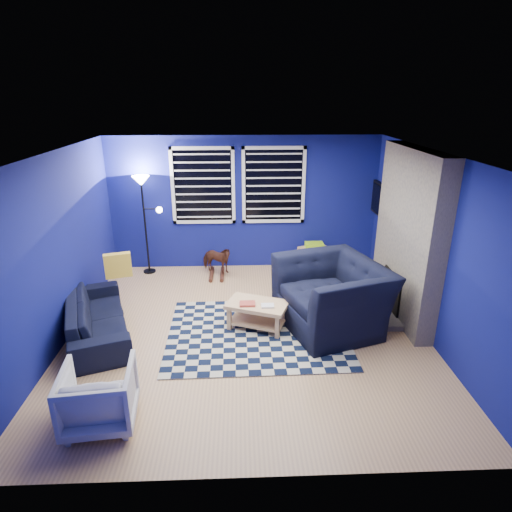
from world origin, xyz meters
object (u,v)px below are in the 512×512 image
at_px(armchair_big, 332,295).
at_px(coffee_table, 257,310).
at_px(tv, 382,201).
at_px(sofa, 97,317).
at_px(armchair_bent, 99,396).
at_px(floor_lamp, 143,194).
at_px(cabinet, 314,258).
at_px(rocking_horse, 216,259).

relative_size(armchair_big, coffee_table, 1.54).
height_order(tv, sofa, tv).
bearing_deg(armchair_bent, coffee_table, -138.86).
bearing_deg(tv, floor_lamp, 176.68).
distance_m(cabinet, floor_lamp, 3.37).
height_order(armchair_big, coffee_table, armchair_big).
distance_m(armchair_bent, coffee_table, 2.49).
bearing_deg(tv, sofa, -156.22).
height_order(armchair_big, armchair_bent, armchair_big).
relative_size(tv, sofa, 0.53).
bearing_deg(sofa, armchair_big, -107.45).
xyz_separation_m(armchair_bent, coffee_table, (1.68, 1.83, -0.03)).
distance_m(rocking_horse, coffee_table, 2.04).
bearing_deg(armchair_big, sofa, -106.40).
relative_size(tv, armchair_bent, 1.39).
bearing_deg(coffee_table, floor_lamp, 131.94).
distance_m(sofa, coffee_table, 2.25).
distance_m(sofa, armchair_big, 3.33).
relative_size(rocking_horse, coffee_table, 0.64).
bearing_deg(floor_lamp, armchair_bent, -86.26).
relative_size(sofa, cabinet, 2.99).
xyz_separation_m(sofa, cabinet, (3.43, 2.25, -0.04)).
bearing_deg(rocking_horse, coffee_table, -136.50).
xyz_separation_m(tv, floor_lamp, (-4.25, 0.25, 0.10)).
distance_m(armchair_bent, cabinet, 4.92).
bearing_deg(armchair_bent, tv, -143.00).
xyz_separation_m(sofa, armchair_bent, (0.56, -1.74, 0.05)).
height_order(tv, rocking_horse, tv).
relative_size(rocking_horse, floor_lamp, 0.34).
bearing_deg(tv, cabinet, 167.42).
xyz_separation_m(armchair_bent, rocking_horse, (1.01, 3.75, 0.00)).
height_order(tv, armchair_bent, tv).
height_order(tv, floor_lamp, floor_lamp).
relative_size(tv, armchair_big, 0.67).
bearing_deg(coffee_table, cabinet, 61.42).
xyz_separation_m(cabinet, floor_lamp, (-3.12, -0.00, 1.26)).
distance_m(rocking_horse, floor_lamp, 1.75).
relative_size(sofa, floor_lamp, 1.04).
bearing_deg(armchair_big, rocking_horse, -155.69).
height_order(sofa, armchair_big, armchair_big).
xyz_separation_m(rocking_horse, floor_lamp, (-1.27, 0.24, 1.17)).
xyz_separation_m(armchair_big, coffee_table, (-1.08, -0.04, -0.19)).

